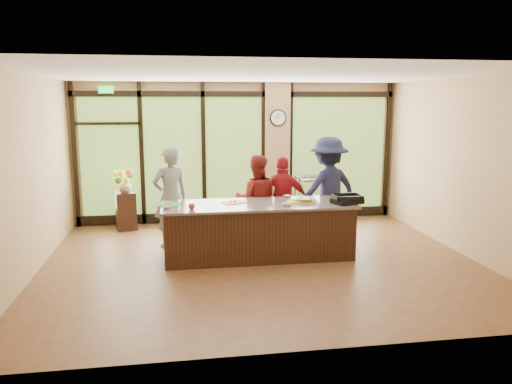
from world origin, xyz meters
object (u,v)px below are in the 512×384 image
object	(u,v)px
roasting_pan	(347,201)
island_base	(258,231)
cook_left	(171,197)
flower_stand	(126,211)
bar_cart	(312,192)
cook_right	(328,189)

from	to	relation	value
roasting_pan	island_base	bearing A→B (deg)	152.05
cook_left	flower_stand	xyz separation A→B (m)	(-0.93, 1.37, -0.52)
flower_stand	bar_cart	size ratio (longest dim) A/B	0.74
flower_stand	cook_left	bearing A→B (deg)	-68.49
island_base	flower_stand	world-z (taller)	island_base
island_base	cook_right	world-z (taller)	cook_right
cook_left	cook_right	distance (m)	2.90
bar_cart	flower_stand	bearing A→B (deg)	164.15
island_base	roasting_pan	size ratio (longest dim) A/B	6.81
cook_right	roasting_pan	world-z (taller)	cook_right
roasting_pan	flower_stand	distance (m)	4.60
cook_left	roasting_pan	size ratio (longest dim) A/B	3.99
flower_stand	cook_right	bearing A→B (deg)	-33.00
cook_left	bar_cart	xyz separation A→B (m)	(3.06, 1.59, -0.28)
bar_cart	island_base	bearing A→B (deg)	-142.43
flower_stand	island_base	bearing A→B (deg)	-55.77
island_base	roasting_pan	world-z (taller)	roasting_pan
flower_stand	roasting_pan	bearing A→B (deg)	-45.30
cook_right	flower_stand	world-z (taller)	cook_right
island_base	roasting_pan	xyz separation A→B (m)	(1.46, -0.23, 0.52)
island_base	bar_cart	distance (m)	2.94
roasting_pan	bar_cart	bearing A→B (deg)	67.86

